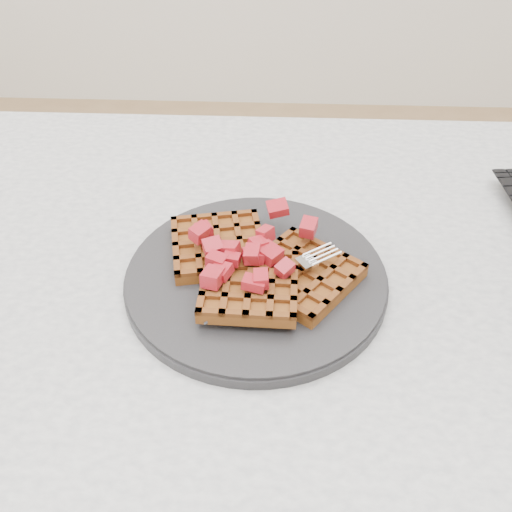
# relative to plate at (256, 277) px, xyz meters

# --- Properties ---
(table) EXTENTS (1.20, 0.80, 0.75)m
(table) POSITION_rel_plate_xyz_m (0.07, 0.00, -0.12)
(table) COLOR silver
(table) RESTS_ON ground
(plate) EXTENTS (0.29, 0.29, 0.02)m
(plate) POSITION_rel_plate_xyz_m (0.00, 0.00, 0.00)
(plate) COLOR black
(plate) RESTS_ON table
(waffles) EXTENTS (0.23, 0.19, 0.03)m
(waffles) POSITION_rel_plate_xyz_m (0.00, -0.00, 0.02)
(waffles) COLOR brown
(waffles) RESTS_ON plate
(strawberry_pile) EXTENTS (0.15, 0.15, 0.02)m
(strawberry_pile) POSITION_rel_plate_xyz_m (0.00, 0.00, 0.05)
(strawberry_pile) COLOR #8E000D
(strawberry_pile) RESTS_ON waffles
(fork) EXTENTS (0.16, 0.12, 0.02)m
(fork) POSITION_rel_plate_xyz_m (0.03, -0.03, 0.02)
(fork) COLOR silver
(fork) RESTS_ON plate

